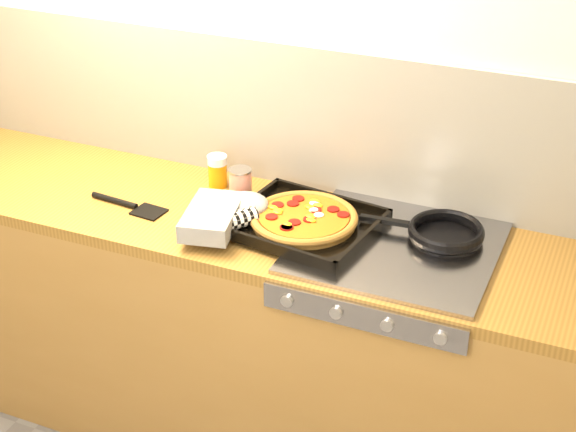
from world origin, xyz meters
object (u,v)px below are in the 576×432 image
at_px(pizza_on_tray, 279,218).
at_px(tomato_can, 240,184).
at_px(juice_glass, 218,171).
at_px(frying_pan, 444,233).

bearing_deg(pizza_on_tray, tomato_can, 144.89).
bearing_deg(tomato_can, juice_glass, 153.99).
xyz_separation_m(pizza_on_tray, frying_pan, (0.49, 0.13, -0.01)).
xyz_separation_m(pizza_on_tray, juice_glass, (-0.32, 0.20, 0.01)).
bearing_deg(pizza_on_tray, juice_glass, 147.94).
height_order(tomato_can, juice_glass, juice_glass).
bearing_deg(juice_glass, tomato_can, -26.01).
distance_m(frying_pan, juice_glass, 0.82).
height_order(pizza_on_tray, frying_pan, pizza_on_tray).
xyz_separation_m(tomato_can, juice_glass, (-0.11, 0.06, 0.00)).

